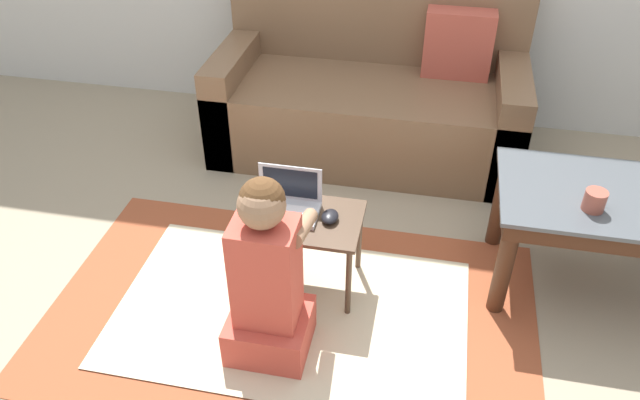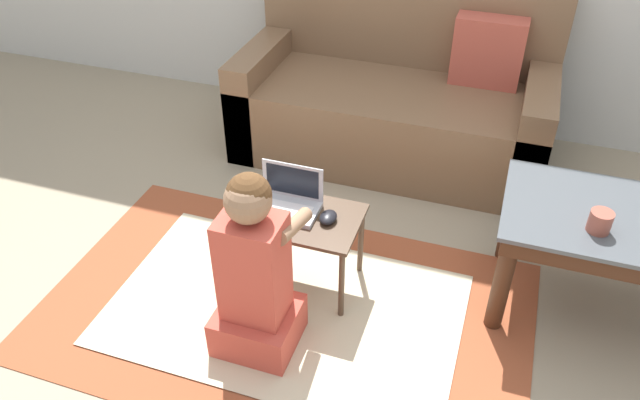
% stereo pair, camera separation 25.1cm
% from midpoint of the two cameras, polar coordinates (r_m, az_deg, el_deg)
% --- Properties ---
extents(ground_plane, '(16.00, 16.00, 0.00)m').
position_cam_midpoint_polar(ground_plane, '(2.70, 3.51, -8.89)').
color(ground_plane, gray).
extents(area_rug, '(2.00, 1.24, 0.01)m').
position_cam_midpoint_polar(area_rug, '(2.63, -0.47, -10.08)').
color(area_rug, '#9E4C2D').
rests_on(area_rug, ground_plane).
extents(couch, '(1.66, 0.81, 0.92)m').
position_cam_midpoint_polar(couch, '(3.54, 9.03, 9.00)').
color(couch, brown).
rests_on(couch, ground_plane).
extents(coffee_table, '(0.84, 0.55, 0.49)m').
position_cam_midpoint_polar(coffee_table, '(2.68, 27.66, -2.82)').
color(coffee_table, '#4C5156').
rests_on(coffee_table, ground_plane).
extents(laptop_desk, '(0.51, 0.33, 0.36)m').
position_cam_midpoint_polar(laptop_desk, '(2.55, 0.87, -2.40)').
color(laptop_desk, '#4C3828').
rests_on(laptop_desk, ground_plane).
extents(laptop, '(0.26, 0.17, 0.18)m').
position_cam_midpoint_polar(laptop, '(2.54, -0.14, -0.31)').
color(laptop, '#B7BCC6').
rests_on(laptop, laptop_desk).
extents(computer_mouse, '(0.07, 0.09, 0.04)m').
position_cam_midpoint_polar(computer_mouse, '(2.49, 3.64, -1.69)').
color(computer_mouse, black).
rests_on(computer_mouse, laptop_desk).
extents(person_seated, '(0.30, 0.41, 0.79)m').
position_cam_midpoint_polar(person_seated, '(2.28, -2.83, -7.02)').
color(person_seated, '#CC4C3D').
rests_on(person_seated, ground_plane).
extents(cup_on_table, '(0.08, 0.08, 0.08)m').
position_cam_midpoint_polar(cup_on_table, '(2.50, 26.91, -1.88)').
color(cup_on_table, '#994C3D').
rests_on(cup_on_table, coffee_table).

